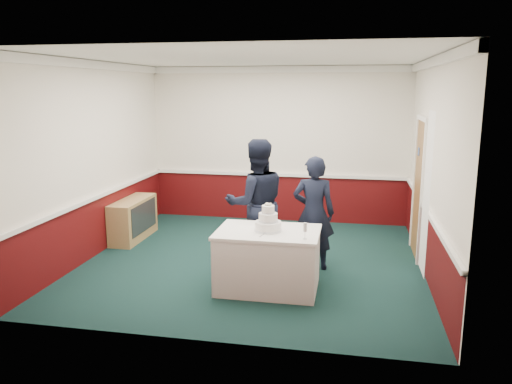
% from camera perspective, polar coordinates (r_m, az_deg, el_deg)
% --- Properties ---
extents(ground, '(5.00, 5.00, 0.00)m').
position_cam_1_polar(ground, '(7.67, -0.34, -7.90)').
color(ground, '#112B28').
rests_on(ground, ground).
extents(room_shell, '(5.00, 5.00, 3.00)m').
position_cam_1_polar(room_shell, '(7.84, 1.09, 7.25)').
color(room_shell, silver).
rests_on(room_shell, ground).
extents(sideboard, '(0.41, 1.20, 0.70)m').
position_cam_1_polar(sideboard, '(8.95, -13.85, -3.03)').
color(sideboard, tan).
rests_on(sideboard, ground).
extents(cake_table, '(1.32, 0.92, 0.79)m').
position_cam_1_polar(cake_table, '(6.55, 1.37, -7.70)').
color(cake_table, white).
rests_on(cake_table, ground).
extents(wedding_cake, '(0.35, 0.35, 0.36)m').
position_cam_1_polar(wedding_cake, '(6.40, 1.39, -3.48)').
color(wedding_cake, white).
rests_on(wedding_cake, cake_table).
extents(cake_knife, '(0.07, 0.22, 0.00)m').
position_cam_1_polar(cake_knife, '(6.24, 0.81, -4.90)').
color(cake_knife, silver).
rests_on(cake_knife, cake_table).
extents(champagne_flute, '(0.05, 0.05, 0.21)m').
position_cam_1_polar(champagne_flute, '(6.06, 5.63, -4.13)').
color(champagne_flute, silver).
rests_on(champagne_flute, cake_table).
extents(person_man, '(1.12, 1.01, 1.88)m').
position_cam_1_polar(person_man, '(7.25, 0.04, -1.32)').
color(person_man, black).
rests_on(person_man, ground).
extents(person_woman, '(0.61, 0.41, 1.65)m').
position_cam_1_polar(person_woman, '(7.21, 6.60, -2.39)').
color(person_woman, black).
rests_on(person_woman, ground).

